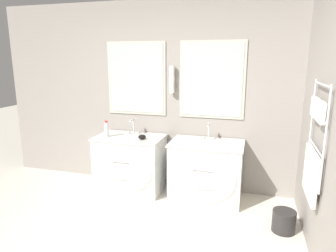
% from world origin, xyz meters
% --- Properties ---
extents(wall_back, '(5.13, 0.15, 2.60)m').
position_xyz_m(wall_back, '(0.00, 2.02, 1.31)').
color(wall_back, gray).
rests_on(wall_back, ground_plane).
extents(wall_right, '(0.13, 3.98, 2.60)m').
position_xyz_m(wall_right, '(1.79, 0.89, 1.29)').
color(wall_right, gray).
rests_on(wall_right, ground_plane).
extents(vanity_left, '(0.94, 0.65, 0.77)m').
position_xyz_m(vanity_left, '(-0.45, 1.65, 0.40)').
color(vanity_left, white).
rests_on(vanity_left, ground_plane).
extents(vanity_right, '(0.94, 0.65, 0.77)m').
position_xyz_m(vanity_right, '(0.63, 1.65, 0.40)').
color(vanity_right, white).
rests_on(vanity_right, ground_plane).
extents(faucet_left, '(0.17, 0.14, 0.22)m').
position_xyz_m(faucet_left, '(-0.45, 1.82, 0.88)').
color(faucet_left, silver).
rests_on(faucet_left, vanity_left).
extents(faucet_right, '(0.17, 0.14, 0.22)m').
position_xyz_m(faucet_right, '(0.63, 1.82, 0.88)').
color(faucet_right, silver).
rests_on(faucet_right, vanity_right).
extents(toiletry_bottle, '(0.06, 0.06, 0.22)m').
position_xyz_m(toiletry_bottle, '(-0.74, 1.59, 0.88)').
color(toiletry_bottle, silver).
rests_on(toiletry_bottle, vanity_left).
extents(amenity_bowl, '(0.10, 0.10, 0.06)m').
position_xyz_m(amenity_bowl, '(-0.23, 1.60, 0.81)').
color(amenity_bowl, black).
rests_on(amenity_bowl, vanity_left).
extents(waste_bin, '(0.25, 0.25, 0.24)m').
position_xyz_m(waste_bin, '(1.56, 1.13, 0.12)').
color(waste_bin, '#282626').
rests_on(waste_bin, ground_plane).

